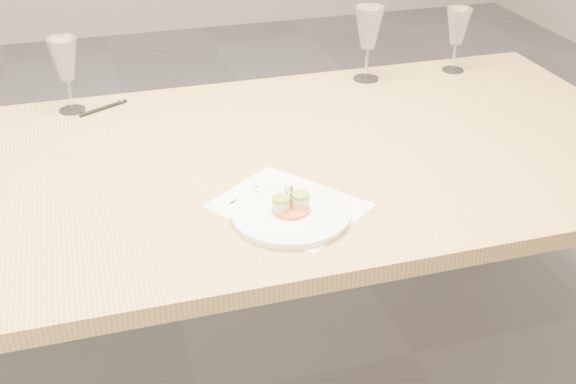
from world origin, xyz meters
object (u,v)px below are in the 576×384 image
object	(u,v)px
recipe_sheet	(289,206)
ballpoint_pen	(104,108)
wine_glass_1	(65,61)
wine_glass_3	(458,28)
wine_glass_2	(369,29)
dining_table	(182,192)
dinner_plate	(291,213)

from	to	relation	value
recipe_sheet	ballpoint_pen	xyz separation A→B (m)	(-0.34, 0.64, 0.00)
wine_glass_1	wine_glass_3	distance (m)	1.15
wine_glass_2	dining_table	bearing A→B (deg)	-147.08
wine_glass_1	wine_glass_3	bearing A→B (deg)	-0.70
wine_glass_2	wine_glass_3	bearing A→B (deg)	-1.44
dinner_plate	dining_table	bearing A→B (deg)	122.64
wine_glass_1	ballpoint_pen	bearing A→B (deg)	-12.10
dining_table	dinner_plate	size ratio (longest dim) A/B	9.68
ballpoint_pen	dining_table	bearing A→B (deg)	-98.22
wine_glass_2	wine_glass_3	distance (m)	0.29
recipe_sheet	wine_glass_2	bearing A→B (deg)	19.58
recipe_sheet	ballpoint_pen	world-z (taller)	ballpoint_pen
wine_glass_2	ballpoint_pen	bearing A→B (deg)	-179.19
wine_glass_3	ballpoint_pen	bearing A→B (deg)	-179.80
dinner_plate	wine_glass_2	size ratio (longest dim) A/B	1.13
wine_glass_1	dinner_plate	bearing A→B (deg)	-59.41
dinner_plate	recipe_sheet	bearing A→B (deg)	78.96
recipe_sheet	wine_glass_3	world-z (taller)	wine_glass_3
dining_table	wine_glass_2	world-z (taller)	wine_glass_2
wine_glass_1	wine_glass_3	xyz separation A→B (m)	(1.15, -0.01, -0.01)
dinner_plate	wine_glass_1	xyz separation A→B (m)	(-0.41, 0.70, 0.13)
wine_glass_2	recipe_sheet	bearing A→B (deg)	-123.86
ballpoint_pen	wine_glass_3	bearing A→B (deg)	-28.46
recipe_sheet	wine_glass_3	distance (m)	0.98
wine_glass_1	wine_glass_3	size ratio (longest dim) A/B	1.04
dining_table	dinner_plate	xyz separation A→B (m)	(0.18, -0.29, 0.08)
dining_table	ballpoint_pen	xyz separation A→B (m)	(-0.15, 0.40, 0.07)
dining_table	recipe_sheet	world-z (taller)	recipe_sheet
wine_glass_3	recipe_sheet	bearing A→B (deg)	-138.39
recipe_sheet	ballpoint_pen	distance (m)	0.72
recipe_sheet	dinner_plate	bearing A→B (deg)	-137.60
wine_glass_3	wine_glass_2	bearing A→B (deg)	178.56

